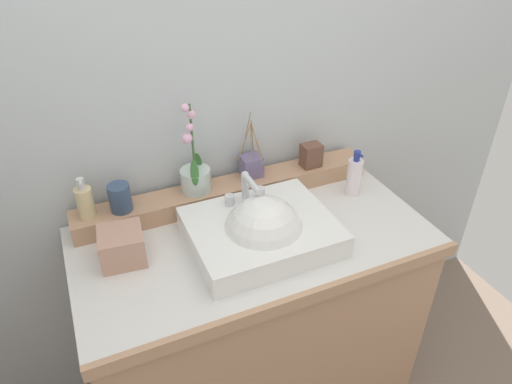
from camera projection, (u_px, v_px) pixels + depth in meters
The scene contains 11 objects.
wall_back at pixel (204, 33), 1.53m from camera, with size 2.83×0.20×2.80m, color silver.
vanity_cabinet at pixel (254, 323), 1.76m from camera, with size 1.16×0.61×0.85m.
back_ledge at pixel (228, 192), 1.68m from camera, with size 1.09×0.12×0.07m, color tan.
sink_basin at pixel (262, 233), 1.47m from camera, with size 0.45×0.37×0.28m.
potted_plant at pixel (195, 174), 1.59m from camera, with size 0.10×0.11×0.33m.
soap_dispenser at pixel (85, 201), 1.47m from camera, with size 0.05×0.06×0.14m.
tumbler_cup at pixel (120, 198), 1.50m from camera, with size 0.07×0.07×0.09m, color #364B6A.
reed_diffuser at pixel (251, 165), 1.69m from camera, with size 0.10×0.11×0.25m.
trinket_box at pixel (311, 155), 1.74m from camera, with size 0.07×0.06×0.09m, color brown.
lotion_bottle at pixel (354, 176), 1.69m from camera, with size 0.05×0.06×0.18m.
tissue_box at pixel (122, 246), 1.40m from camera, with size 0.13×0.13×0.10m, color tan.
Camera 1 is at (-0.47, -1.09, 1.81)m, focal length 32.76 mm.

